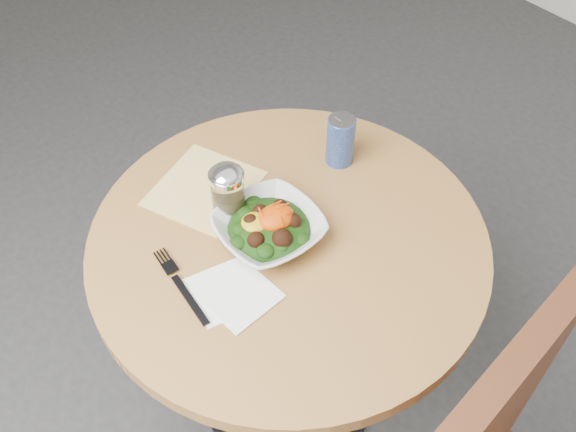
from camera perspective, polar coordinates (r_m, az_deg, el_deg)
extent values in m
plane|color=#2F2E31|center=(2.07, 0.02, -15.25)|extent=(6.00, 6.00, 0.00)
cylinder|color=black|center=(2.05, 0.02, -15.07)|extent=(0.52, 0.52, 0.03)
cylinder|color=black|center=(1.76, 0.03, -10.08)|extent=(0.10, 0.10, 0.71)
cylinder|color=#C48E47|center=(1.45, 0.03, -2.29)|extent=(0.90, 0.90, 0.04)
cube|color=#DEA00B|center=(1.55, -7.42, 2.47)|extent=(0.30, 0.29, 0.00)
cube|color=white|center=(1.35, -5.61, -6.65)|extent=(0.16, 0.16, 0.00)
cube|color=white|center=(1.34, -4.32, -7.02)|extent=(0.15, 0.15, 0.00)
imported|color=silver|center=(1.41, -1.71, -1.15)|extent=(0.24, 0.24, 0.06)
ellipsoid|color=black|center=(1.41, -1.71, -1.19)|extent=(0.19, 0.19, 0.07)
ellipsoid|color=gold|center=(1.39, -2.99, -0.54)|extent=(0.06, 0.06, 0.02)
ellipsoid|color=#D44F04|center=(1.39, -1.09, -0.10)|extent=(0.08, 0.07, 0.04)
cube|color=black|center=(1.34, -8.71, -7.38)|extent=(0.03, 0.14, 0.00)
cube|color=black|center=(1.41, -10.76, -4.05)|extent=(0.04, 0.08, 0.00)
cylinder|color=silver|center=(1.44, -5.33, 1.78)|extent=(0.07, 0.07, 0.11)
cylinder|color=olive|center=(1.46, -5.27, 1.11)|extent=(0.06, 0.06, 0.06)
cylinder|color=white|center=(1.40, -5.51, 3.54)|extent=(0.08, 0.08, 0.01)
ellipsoid|color=white|center=(1.39, -5.53, 3.74)|extent=(0.07, 0.07, 0.03)
cylinder|color=navy|center=(1.57, 4.68, 6.70)|extent=(0.07, 0.07, 0.13)
cylinder|color=#BBBCC3|center=(1.53, 4.83, 8.54)|extent=(0.06, 0.06, 0.00)
cube|color=#BBBCC3|center=(1.53, 4.61, 8.76)|extent=(0.01, 0.02, 0.00)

